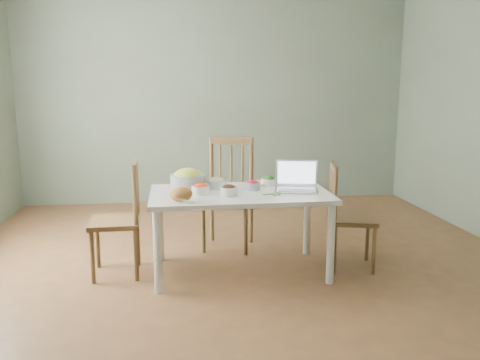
{
  "coord_description": "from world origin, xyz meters",
  "views": [
    {
      "loc": [
        -0.57,
        -3.96,
        1.54
      ],
      "look_at": [
        -0.05,
        -0.1,
        0.78
      ],
      "focal_mm": 36.88,
      "sensor_mm": 36.0,
      "label": 1
    }
  ],
  "objects": [
    {
      "name": "floor",
      "position": [
        0.0,
        0.0,
        0.0
      ],
      "size": [
        5.0,
        5.0,
        0.0
      ],
      "primitive_type": "cube",
      "color": "brown",
      "rests_on": "ground"
    },
    {
      "name": "wall_back",
      "position": [
        0.0,
        2.5,
        1.35
      ],
      "size": [
        5.0,
        0.0,
        2.7
      ],
      "primitive_type": "cube",
      "color": "slate",
      "rests_on": "ground"
    },
    {
      "name": "wall_front",
      "position": [
        0.0,
        -2.5,
        1.35
      ],
      "size": [
        5.0,
        0.0,
        2.7
      ],
      "primitive_type": "cube",
      "color": "slate",
      "rests_on": "ground"
    },
    {
      "name": "dining_table",
      "position": [
        -0.05,
        -0.1,
        0.34
      ],
      "size": [
        1.44,
        0.81,
        0.68
      ],
      "primitive_type": null,
      "color": "white",
      "rests_on": "floor"
    },
    {
      "name": "chair_far",
      "position": [
        -0.08,
        0.53,
        0.52
      ],
      "size": [
        0.57,
        0.55,
        1.04
      ],
      "primitive_type": null,
      "rotation": [
        0.0,
        0.0,
        -0.29
      ],
      "color": "brown",
      "rests_on": "floor"
    },
    {
      "name": "chair_left",
      "position": [
        -1.06,
        -0.01,
        0.47
      ],
      "size": [
        0.41,
        0.43,
        0.93
      ],
      "primitive_type": null,
      "rotation": [
        0.0,
        0.0,
        -1.54
      ],
      "color": "brown",
      "rests_on": "floor"
    },
    {
      "name": "chair_right",
      "position": [
        0.91,
        -0.11,
        0.44
      ],
      "size": [
        0.45,
        0.47,
        0.89
      ],
      "primitive_type": null,
      "rotation": [
        0.0,
        0.0,
        1.34
      ],
      "color": "brown",
      "rests_on": "floor"
    },
    {
      "name": "bread_boule",
      "position": [
        -0.53,
        -0.35,
        0.73
      ],
      "size": [
        0.19,
        0.19,
        0.11
      ],
      "primitive_type": "ellipsoid",
      "rotation": [
        0.0,
        0.0,
        0.15
      ],
      "color": "#A36333",
      "rests_on": "dining_table"
    },
    {
      "name": "butter_stick",
      "position": [
        -0.47,
        -0.44,
        0.69
      ],
      "size": [
        0.1,
        0.05,
        0.03
      ],
      "primitive_type": "cube",
      "rotation": [
        0.0,
        0.0,
        -0.22
      ],
      "color": "white",
      "rests_on": "dining_table"
    },
    {
      "name": "bowl_squash",
      "position": [
        -0.46,
        0.07,
        0.76
      ],
      "size": [
        0.33,
        0.33,
        0.17
      ],
      "primitive_type": null,
      "rotation": [
        0.0,
        0.0,
        -0.13
      ],
      "color": "gold",
      "rests_on": "dining_table"
    },
    {
      "name": "bowl_carrot",
      "position": [
        -0.36,
        -0.1,
        0.72
      ],
      "size": [
        0.18,
        0.18,
        0.08
      ],
      "primitive_type": null,
      "rotation": [
        0.0,
        0.0,
        -0.29
      ],
      "color": "#F43A00",
      "rests_on": "dining_table"
    },
    {
      "name": "bowl_onion",
      "position": [
        -0.22,
        0.08,
        0.72
      ],
      "size": [
        0.22,
        0.22,
        0.09
      ],
      "primitive_type": null,
      "rotation": [
        0.0,
        0.0,
        0.38
      ],
      "color": "silver",
      "rests_on": "dining_table"
    },
    {
      "name": "bowl_mushroom",
      "position": [
        -0.15,
        -0.22,
        0.72
      ],
      "size": [
        0.16,
        0.16,
        0.09
      ],
      "primitive_type": null,
      "rotation": [
        0.0,
        0.0,
        0.27
      ],
      "color": "#3D1A0D",
      "rests_on": "dining_table"
    },
    {
      "name": "bowl_redpep",
      "position": [
        0.07,
        -0.03,
        0.72
      ],
      "size": [
        0.17,
        0.17,
        0.08
      ],
      "primitive_type": null,
      "rotation": [
        0.0,
        0.0,
        -0.27
      ],
      "color": "#E63145",
      "rests_on": "dining_table"
    },
    {
      "name": "bowl_broccoli",
      "position": [
        0.23,
        0.14,
        0.72
      ],
      "size": [
        0.17,
        0.17,
        0.08
      ],
      "primitive_type": null,
      "rotation": [
        0.0,
        0.0,
        0.41
      ],
      "color": "#154A17",
      "rests_on": "dining_table"
    },
    {
      "name": "flatbread",
      "position": [
        0.2,
        0.19,
        0.69
      ],
      "size": [
        0.28,
        0.28,
        0.02
      ],
      "primitive_type": "cylinder",
      "rotation": [
        0.0,
        0.0,
        -0.35
      ],
      "color": "beige",
      "rests_on": "dining_table"
    },
    {
      "name": "basil_bunch",
      "position": [
        0.19,
        -0.22,
        0.69
      ],
      "size": [
        0.17,
        0.17,
        0.02
      ],
      "primitive_type": null,
      "color": "#1D4B12",
      "rests_on": "dining_table"
    },
    {
      "name": "laptop",
      "position": [
        0.41,
        -0.12,
        0.8
      ],
      "size": [
        0.41,
        0.36,
        0.24
      ],
      "primitive_type": null,
      "rotation": [
        0.0,
        0.0,
        -0.24
      ],
      "color": "silver",
      "rests_on": "dining_table"
    }
  ]
}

